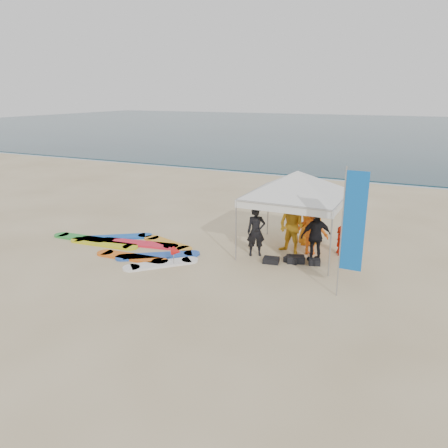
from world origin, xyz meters
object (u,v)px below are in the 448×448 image
(person_orange_a, at_px, (311,229))
(surfboard_spread, at_px, (131,247))
(person_black_b, at_px, (316,236))
(person_orange_b, at_px, (309,220))
(person_yellow, at_px, (291,226))
(person_black_a, at_px, (256,231))
(feather_flag, at_px, (353,223))
(canopy_tent, at_px, (298,171))
(marker_pennant, at_px, (177,251))
(person_seated, at_px, (341,240))

(person_orange_a, height_order, surfboard_spread, person_orange_a)
(person_black_b, distance_m, surfboard_spread, 6.37)
(person_black_b, distance_m, person_orange_b, 1.58)
(surfboard_spread, bearing_deg, person_yellow, 20.37)
(person_black_a, distance_m, surfboard_spread, 4.45)
(person_yellow, xyz_separation_m, person_black_b, (0.93, -0.38, -0.10))
(feather_flag, bearing_deg, canopy_tent, 129.70)
(person_yellow, height_order, person_orange_b, person_yellow)
(person_orange_b, xyz_separation_m, feather_flag, (2.02, -3.68, 1.13))
(canopy_tent, height_order, surfboard_spread, canopy_tent)
(person_yellow, bearing_deg, person_orange_b, 91.84)
(person_black_a, xyz_separation_m, person_yellow, (1.00, 0.69, 0.12))
(person_orange_a, xyz_separation_m, person_orange_b, (-0.29, 0.84, 0.05))
(person_black_b, relative_size, surfboard_spread, 0.29)
(person_orange_b, bearing_deg, feather_flag, 108.62)
(person_black_b, height_order, person_orange_b, person_orange_b)
(person_yellow, relative_size, person_black_b, 1.12)
(person_black_b, bearing_deg, feather_flag, 88.13)
(person_black_b, relative_size, feather_flag, 0.49)
(person_black_a, height_order, person_orange_a, person_orange_a)
(person_orange_a, height_order, person_orange_b, person_orange_b)
(feather_flag, bearing_deg, person_black_a, 150.32)
(marker_pennant, bearing_deg, person_orange_a, 39.77)
(person_orange_b, bearing_deg, marker_pennant, 39.32)
(person_yellow, distance_m, person_orange_b, 1.13)
(person_orange_b, relative_size, canopy_tent, 0.44)
(person_seated, bearing_deg, person_black_b, 124.41)
(person_black_b, xyz_separation_m, surfboard_spread, (-6.13, -1.55, -0.82))
(person_orange_b, distance_m, canopy_tent, 2.11)
(feather_flag, relative_size, marker_pennant, 5.50)
(person_yellow, bearing_deg, person_black_b, -3.62)
(person_black_b, relative_size, person_orange_b, 0.92)
(person_black_b, distance_m, person_seated, 1.21)
(canopy_tent, relative_size, surfboard_spread, 0.72)
(person_orange_b, distance_m, feather_flag, 4.35)
(surfboard_spread, bearing_deg, feather_flag, -5.08)
(marker_pennant, bearing_deg, surfboard_spread, 162.48)
(person_yellow, distance_m, feather_flag, 3.67)
(marker_pennant, bearing_deg, canopy_tent, 43.19)
(person_seated, bearing_deg, person_black_a, 93.59)
(person_yellow, relative_size, person_orange_b, 1.03)
(feather_flag, bearing_deg, surfboard_spread, 174.92)
(person_black_a, distance_m, person_black_b, 1.96)
(person_black_a, relative_size, feather_flag, 0.48)
(person_yellow, bearing_deg, marker_pennant, -118.64)
(person_orange_a, height_order, person_black_b, person_orange_a)
(person_black_b, relative_size, person_seated, 1.71)
(person_black_b, distance_m, feather_flag, 2.90)
(person_orange_b, height_order, surfboard_spread, person_orange_b)
(person_seated, height_order, canopy_tent, canopy_tent)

